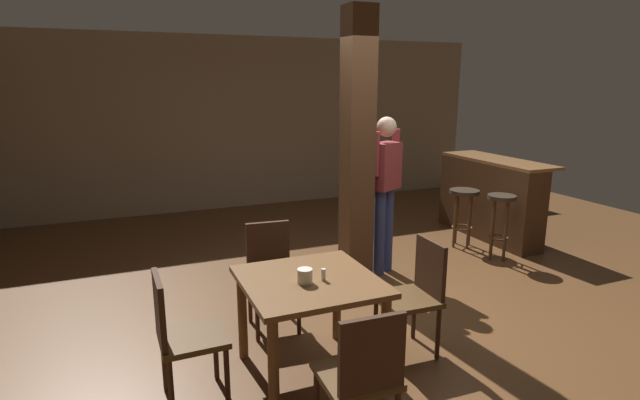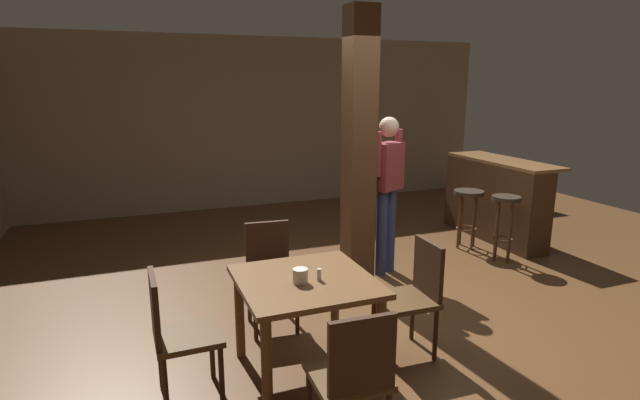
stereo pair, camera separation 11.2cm
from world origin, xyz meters
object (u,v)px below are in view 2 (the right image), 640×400
object	(u,v)px
chair_north	(270,269)
bar_stool_mid	(468,204)
standing_person	(387,184)
bar_stool_near	(505,213)
chair_east	(414,292)
chair_west	(175,330)
dining_table	(305,295)
chair_south	(353,374)
salt_shaker	(319,275)
napkin_cup	(300,276)
bar_counter	(495,199)

from	to	relation	value
chair_north	bar_stool_mid	world-z (taller)	chair_north
standing_person	bar_stool_near	size ratio (longest dim) A/B	2.20
bar_stool_mid	standing_person	bearing A→B (deg)	-163.92
chair_east	chair_west	xyz separation A→B (m)	(-1.76, 0.03, 0.00)
dining_table	bar_stool_mid	distance (m)	3.47
chair_east	chair_south	size ratio (longest dim) A/B	1.00
chair_west	salt_shaker	bearing A→B (deg)	-3.96
standing_person	chair_north	bearing A→B (deg)	-154.52
dining_table	chair_east	world-z (taller)	chair_east
chair_north	dining_table	bearing A→B (deg)	-87.99
standing_person	chair_south	bearing A→B (deg)	-122.04
chair_south	napkin_cup	xyz separation A→B (m)	(-0.03, 0.80, 0.28)
chair_east	standing_person	xyz separation A→B (m)	(0.61, 1.57, 0.50)
chair_north	chair_south	size ratio (longest dim) A/B	1.00
chair_north	bar_stool_mid	size ratio (longest dim) A/B	1.20
napkin_cup	bar_stool_near	world-z (taller)	napkin_cup
napkin_cup	chair_north	bearing A→B (deg)	88.22
standing_person	dining_table	bearing A→B (deg)	-133.76
bar_stool_near	chair_west	bearing A→B (deg)	-160.23
chair_south	standing_person	xyz separation A→B (m)	(1.51, 2.41, 0.50)
salt_shaker	bar_stool_mid	distance (m)	3.44
dining_table	standing_person	bearing A→B (deg)	46.24
chair_west	salt_shaker	world-z (taller)	chair_west
salt_shaker	bar_counter	world-z (taller)	bar_counter
salt_shaker	bar_counter	xyz separation A→B (m)	(3.36, 2.20, -0.23)
salt_shaker	bar_stool_near	world-z (taller)	salt_shaker
bar_counter	chair_east	bearing A→B (deg)	-139.95
salt_shaker	chair_west	bearing A→B (deg)	176.04
dining_table	chair_west	size ratio (longest dim) A/B	1.04
chair_north	napkin_cup	distance (m)	0.93
napkin_cup	bar_counter	bearing A→B (deg)	32.10
chair_north	bar_stool_near	size ratio (longest dim) A/B	1.14
standing_person	bar_counter	size ratio (longest dim) A/B	1.02
salt_shaker	standing_person	xyz separation A→B (m)	(1.40, 1.61, 0.23)
dining_table	chair_west	distance (m)	0.90
bar_stool_mid	bar_counter	bearing A→B (deg)	18.18
bar_counter	chair_north	bearing A→B (deg)	-159.35
bar_counter	bar_stool_near	distance (m)	0.88
chair_north	chair_west	xyz separation A→B (m)	(-0.86, -0.82, 0.00)
chair_south	chair_east	bearing A→B (deg)	42.93
dining_table	standing_person	world-z (taller)	standing_person
bar_stool_mid	chair_south	bearing A→B (deg)	-135.88
standing_person	bar_stool_near	bearing A→B (deg)	-5.91
bar_stool_mid	chair_north	bearing A→B (deg)	-158.87
bar_stool_near	bar_stool_mid	xyz separation A→B (m)	(-0.10, 0.55, -0.01)
salt_shaker	dining_table	bearing A→B (deg)	142.35
chair_west	napkin_cup	bearing A→B (deg)	-4.49
chair_east	bar_stool_near	distance (m)	2.53
salt_shaker	chair_north	bearing A→B (deg)	97.01
chair_west	bar_counter	world-z (taller)	bar_counter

